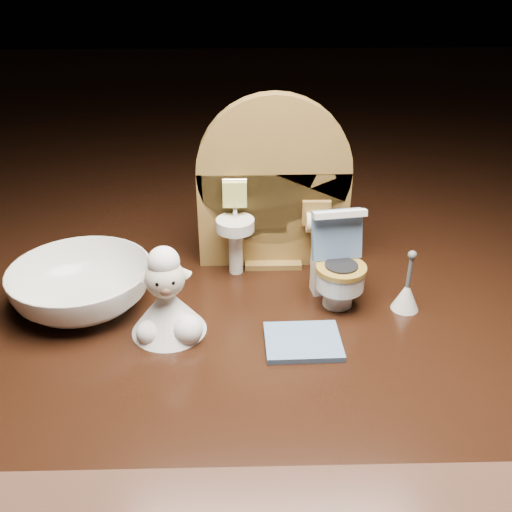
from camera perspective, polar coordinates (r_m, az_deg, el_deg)
The scene contains 6 objects.
backdrop_panel at distance 0.49m, azimuth 1.69°, elevation 6.22°, with size 0.13×0.05×0.15m.
toy_toilet at distance 0.45m, azimuth 8.09°, elevation -1.27°, with size 0.04×0.05×0.08m.
bath_mat at distance 0.42m, azimuth 4.71°, elevation -8.51°, with size 0.05×0.04×0.00m, color #587AA7.
toilet_brush at distance 0.46m, azimuth 14.82°, elevation -3.68°, with size 0.02×0.02×0.05m.
plush_lamb at distance 0.42m, azimuth -8.84°, elevation -4.73°, with size 0.06×0.06×0.07m.
ceramic_bowl at distance 0.47m, azimuth -17.01°, elevation -2.96°, with size 0.11×0.11×0.03m, color white.
Camera 1 is at (-0.03, -0.39, 0.25)m, focal length 40.00 mm.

